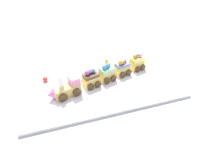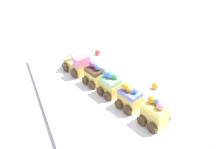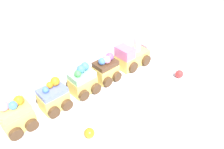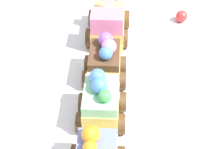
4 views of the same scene
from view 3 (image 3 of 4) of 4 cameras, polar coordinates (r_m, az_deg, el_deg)
The scene contains 9 objects.
ground_plane at distance 0.59m, azimuth -5.43°, elevation -3.60°, with size 10.00×10.00×0.00m, color #B2B2B7.
display_board at distance 0.59m, azimuth -5.46°, elevation -3.15°, with size 0.62×0.38×0.01m, color white.
cake_train_locomotive at distance 0.65m, azimuth 5.72°, elevation 4.87°, with size 0.14×0.09×0.09m.
cake_car_chocolate at distance 0.59m, azimuth -1.65°, elevation 1.26°, with size 0.08×0.08×0.08m.
cake_car_mint at distance 0.55m, azimuth -7.72°, elevation -1.86°, with size 0.08×0.08×0.08m.
cake_car_blueberry at distance 0.52m, azimuth -15.02°, elevation -5.86°, with size 0.08×0.08×0.08m.
cake_car_lemon at distance 0.50m, azimuth -23.71°, elevation -9.99°, with size 0.08×0.08×0.08m.
gumball_orange at distance 0.46m, azimuth -5.94°, elevation -14.97°, with size 0.02×0.02×0.02m, color orange.
gumball_red at distance 0.63m, azimuth 17.17°, elevation 0.13°, with size 0.02×0.02×0.02m, color red.
Camera 3 is at (-0.15, -0.43, 0.38)m, focal length 35.00 mm.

